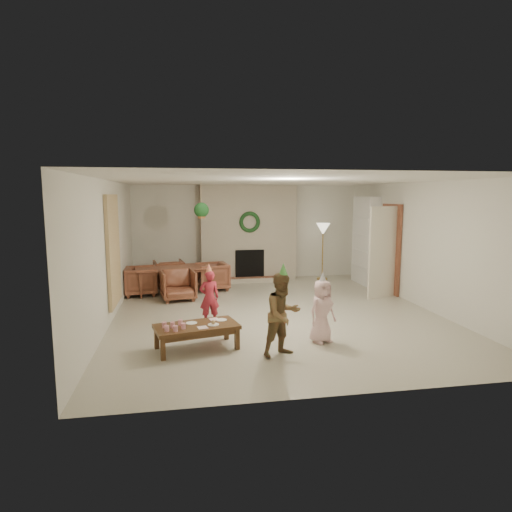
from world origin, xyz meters
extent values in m
plane|color=#B7B29E|center=(0.00, 0.00, 0.00)|extent=(7.00, 7.00, 0.00)
plane|color=white|center=(0.00, 0.00, 2.50)|extent=(7.00, 7.00, 0.00)
plane|color=silver|center=(0.00, 3.50, 1.25)|extent=(7.00, 0.00, 7.00)
plane|color=silver|center=(0.00, -3.50, 1.25)|extent=(7.00, 0.00, 7.00)
plane|color=silver|center=(-3.00, 0.00, 1.25)|extent=(0.00, 7.00, 7.00)
plane|color=silver|center=(3.00, 0.00, 1.25)|extent=(0.00, 7.00, 7.00)
cube|color=#4C2414|center=(0.00, 3.30, 1.25)|extent=(2.50, 0.40, 2.50)
cube|color=brown|center=(0.00, 2.95, 0.06)|extent=(1.60, 0.30, 0.12)
cube|color=black|center=(0.00, 3.12, 0.45)|extent=(0.75, 0.12, 0.75)
torus|color=#163D1C|center=(0.00, 3.07, 1.55)|extent=(0.54, 0.10, 0.54)
cylinder|color=gold|center=(1.95, 3.00, 0.02)|extent=(0.28, 0.28, 0.03)
cylinder|color=gold|center=(1.95, 3.00, 0.70)|extent=(0.03, 0.03, 1.35)
cone|color=beige|center=(1.95, 3.00, 1.35)|extent=(0.36, 0.36, 0.30)
cube|color=white|center=(2.84, 2.30, 1.10)|extent=(0.30, 1.00, 2.20)
cube|color=white|center=(2.82, 2.30, 0.45)|extent=(0.30, 0.92, 0.03)
cube|color=white|center=(2.82, 2.30, 0.85)|extent=(0.30, 0.92, 0.03)
cube|color=white|center=(2.82, 2.30, 1.25)|extent=(0.30, 0.92, 0.03)
cube|color=white|center=(2.82, 2.30, 1.65)|extent=(0.30, 0.92, 0.03)
cube|color=#B02920|center=(2.80, 2.15, 0.59)|extent=(0.20, 0.40, 0.24)
cube|color=#265B8B|center=(2.80, 2.35, 0.99)|extent=(0.20, 0.44, 0.24)
cube|color=#A87924|center=(2.80, 2.20, 1.38)|extent=(0.20, 0.36, 0.22)
cube|color=brown|center=(2.96, 1.20, 1.02)|extent=(0.05, 0.86, 2.04)
cube|color=beige|center=(2.58, 0.82, 1.00)|extent=(0.77, 0.32, 2.00)
cube|color=beige|center=(-2.96, 0.20, 1.25)|extent=(0.06, 1.20, 2.00)
imported|color=brown|center=(-1.95, 2.06, 0.30)|extent=(1.81, 1.19, 0.59)
imported|color=brown|center=(-1.83, 1.33, 0.33)|extent=(0.80, 0.82, 0.65)
imported|color=brown|center=(-2.07, 2.79, 0.33)|extent=(0.80, 0.82, 0.65)
imported|color=brown|center=(-2.68, 1.94, 0.33)|extent=(0.82, 0.80, 0.65)
imported|color=brown|center=(-1.04, 2.21, 0.33)|extent=(0.82, 0.80, 0.65)
cylinder|color=tan|center=(-1.30, 1.50, 2.15)|extent=(0.01, 0.01, 0.70)
cylinder|color=#B06C39|center=(-1.30, 1.50, 1.80)|extent=(0.16, 0.16, 0.12)
sphere|color=#1A4E21|center=(-1.30, 1.50, 1.92)|extent=(0.32, 0.32, 0.32)
cube|color=#55361C|center=(-1.55, -1.73, 0.34)|extent=(1.29, 0.85, 0.05)
cube|color=#55361C|center=(-1.55, -1.73, 0.27)|extent=(1.18, 0.74, 0.07)
cube|color=#55361C|center=(-2.02, -2.09, 0.16)|extent=(0.08, 0.08, 0.31)
cube|color=#55361C|center=(-0.97, -1.84, 0.16)|extent=(0.08, 0.08, 0.31)
cube|color=#55361C|center=(-2.13, -1.61, 0.16)|extent=(0.08, 0.08, 0.31)
cube|color=#55361C|center=(-1.08, -1.37, 0.16)|extent=(0.08, 0.08, 0.31)
cylinder|color=white|center=(-1.97, -1.96, 0.41)|extent=(0.08, 0.08, 0.08)
cylinder|color=white|center=(-2.01, -1.79, 0.41)|extent=(0.08, 0.08, 0.08)
cylinder|color=white|center=(-1.85, -1.98, 0.41)|extent=(0.08, 0.08, 0.08)
cylinder|color=white|center=(-1.89, -1.81, 0.41)|extent=(0.08, 0.08, 0.08)
cylinder|color=white|center=(-1.74, -1.88, 0.41)|extent=(0.08, 0.08, 0.08)
cylinder|color=white|center=(-1.78, -1.71, 0.41)|extent=(0.08, 0.08, 0.08)
cylinder|color=white|center=(-1.62, -1.63, 0.37)|extent=(0.20, 0.20, 0.01)
cylinder|color=white|center=(-1.31, -1.77, 0.37)|extent=(0.20, 0.20, 0.01)
cylinder|color=white|center=(-1.17, -1.55, 0.37)|extent=(0.20, 0.20, 0.01)
sphere|color=tan|center=(-1.31, -1.77, 0.41)|extent=(0.08, 0.08, 0.06)
cube|color=#FAB8CB|center=(-1.47, -1.88, 0.37)|extent=(0.16, 0.16, 0.01)
cube|color=#FAB8CB|center=(-1.28, -1.50, 0.37)|extent=(0.16, 0.16, 0.01)
imported|color=#A32331|center=(-1.28, -0.53, 0.48)|extent=(0.37, 0.27, 0.95)
cone|color=gold|center=(-1.28, -0.53, 0.99)|extent=(0.16, 0.16, 0.18)
imported|color=brown|center=(-0.37, -2.18, 0.59)|extent=(0.70, 0.64, 1.18)
cone|color=#56BA4F|center=(-0.37, -2.18, 1.22)|extent=(0.15, 0.15, 0.19)
imported|color=#F8C6C9|center=(0.35, -1.75, 0.49)|extent=(0.56, 0.48, 0.97)
cone|color=#BBBAC2|center=(0.35, -1.75, 1.01)|extent=(0.15, 0.15, 0.18)
camera|label=1|loc=(-1.73, -7.82, 2.24)|focal=30.06mm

